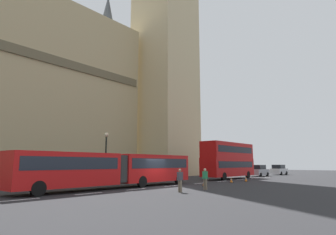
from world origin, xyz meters
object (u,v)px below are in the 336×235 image
object	(u,v)px
traffic_cone_middle	(231,180)
pedestrian_near_cones	(180,180)
sedan_trailing	(279,170)
traffic_cone_west	(204,183)
sedan_lead	(259,171)
articulated_bus	(115,167)
traffic_cone_east	(246,179)
double_decker_bus	(229,159)
pedestrian_by_kerb	(205,178)
street_lamp	(106,154)

from	to	relation	value
traffic_cone_middle	pedestrian_near_cones	bearing A→B (deg)	-169.11
sedan_trailing	traffic_cone_west	bearing A→B (deg)	-172.27
sedan_lead	traffic_cone_west	distance (m)	23.69
articulated_bus	sedan_trailing	size ratio (longest dim) A/B	4.00
sedan_trailing	traffic_cone_east	size ratio (longest dim) A/B	7.59
sedan_lead	pedestrian_near_cones	size ratio (longest dim) A/B	2.60
double_decker_bus	pedestrian_by_kerb	world-z (taller)	double_decker_bus
pedestrian_near_cones	pedestrian_by_kerb	size ratio (longest dim) A/B	1.00
traffic_cone_middle	street_lamp	world-z (taller)	street_lamp
traffic_cone_middle	pedestrian_by_kerb	xyz separation A→B (m)	(-9.07, -2.54, 0.63)
traffic_cone_west	street_lamp	world-z (taller)	street_lamp
traffic_cone_west	traffic_cone_middle	world-z (taller)	same
double_decker_bus	traffic_cone_east	size ratio (longest dim) A/B	18.35
articulated_bus	pedestrian_near_cones	world-z (taller)	articulated_bus
articulated_bus	pedestrian_by_kerb	distance (m)	7.68
articulated_bus	street_lamp	distance (m)	5.26
articulated_bus	double_decker_bus	size ratio (longest dim) A/B	1.65
articulated_bus	traffic_cone_west	xyz separation A→B (m)	(7.18, -4.27, -1.46)
traffic_cone_east	street_lamp	size ratio (longest dim) A/B	0.11
articulated_bus	pedestrian_near_cones	distance (m)	6.45
traffic_cone_middle	pedestrian_near_cones	distance (m)	12.32
sedan_lead	pedestrian_by_kerb	bearing A→B (deg)	-165.55
street_lamp	sedan_trailing	bearing A→B (deg)	-6.89
traffic_cone_west	pedestrian_by_kerb	distance (m)	4.01
sedan_trailing	double_decker_bus	bearing A→B (deg)	-179.81
traffic_cone_east	pedestrian_near_cones	size ratio (longest dim) A/B	0.34
traffic_cone_east	articulated_bus	bearing A→B (deg)	164.61
double_decker_bus	sedan_trailing	xyz separation A→B (m)	(19.31, 0.07, -1.80)
double_decker_bus	articulated_bus	bearing A→B (deg)	-179.99
street_lamp	pedestrian_near_cones	bearing A→B (deg)	-97.71
sedan_trailing	pedestrian_by_kerb	size ratio (longest dim) A/B	2.60
sedan_lead	traffic_cone_east	xyz separation A→B (m)	(-14.56, -4.64, -0.63)
traffic_cone_middle	articulated_bus	bearing A→B (deg)	162.89
sedan_lead	traffic_cone_middle	xyz separation A→B (m)	(-17.42, -4.28, -0.63)
pedestrian_by_kerb	traffic_cone_west	bearing A→B (deg)	35.02
traffic_cone_middle	traffic_cone_west	bearing A→B (deg)	-177.38
traffic_cone_east	double_decker_bus	bearing A→B (deg)	47.76
pedestrian_by_kerb	pedestrian_near_cones	bearing A→B (deg)	175.90
sedan_lead	pedestrian_near_cones	xyz separation A→B (m)	(-29.50, -6.61, -0.00)
traffic_cone_west	traffic_cone_east	bearing A→B (deg)	-0.62
traffic_cone_middle	traffic_cone_east	world-z (taller)	same
sedan_lead	traffic_cone_west	world-z (taller)	sedan_lead
traffic_cone_middle	pedestrian_near_cones	world-z (taller)	pedestrian_near_cones
traffic_cone_west	street_lamp	xyz separation A→B (m)	(-4.79, 8.78, 2.77)
pedestrian_near_cones	double_decker_bus	bearing A→B (deg)	18.52
traffic_cone_west	traffic_cone_middle	size ratio (longest dim) A/B	1.00
traffic_cone_west	traffic_cone_east	world-z (taller)	same
sedan_lead	articulated_bus	bearing A→B (deg)	-179.47
traffic_cone_east	pedestrian_near_cones	world-z (taller)	pedestrian_near_cones
traffic_cone_west	articulated_bus	bearing A→B (deg)	149.27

